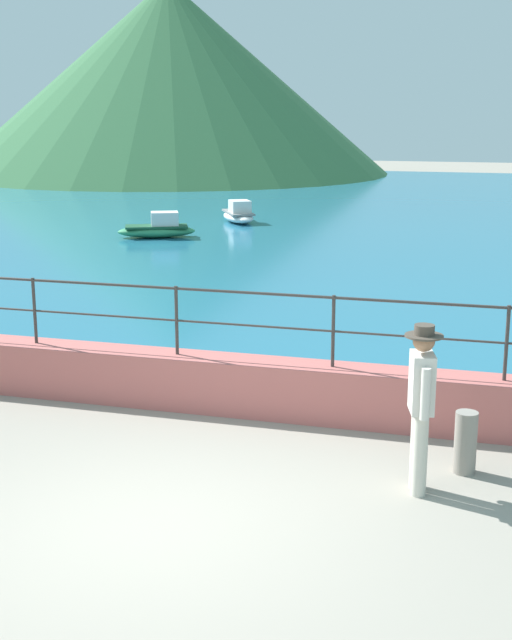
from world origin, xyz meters
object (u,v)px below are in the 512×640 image
at_px(boat_3, 158,228).
at_px(boat_4, 239,214).
at_px(person_walking, 421,400).
at_px(bollard, 465,442).

xyz_separation_m(boat_3, boat_4, (1.26, 4.10, 0.00)).
relative_size(person_walking, boat_3, 0.71).
xyz_separation_m(person_walking, boat_4, (-7.98, 19.86, -0.65)).
relative_size(person_walking, boat_4, 0.72).
height_order(person_walking, boat_4, person_walking).
bearing_deg(boat_4, bollard, -66.37).
distance_m(bollard, boat_4, 21.00).
bearing_deg(bollard, boat_3, 122.59).
relative_size(boat_3, boat_4, 1.01).
distance_m(person_walking, boat_3, 18.28).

